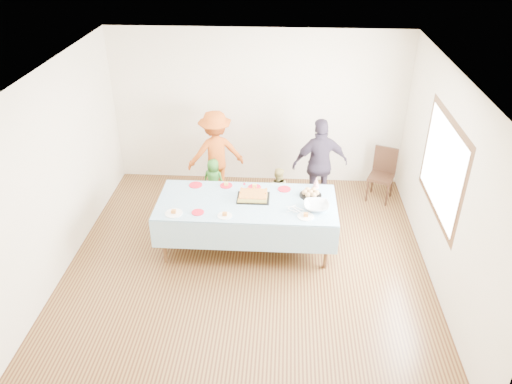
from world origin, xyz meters
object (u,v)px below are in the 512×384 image
party_table (247,205)px  dining_chair (383,171)px  adult_left (216,153)px  birthday_cake (253,196)px

party_table → dining_chair: 2.69m
dining_chair → adult_left: (-2.81, 0.02, 0.24)m
birthday_cake → party_table: bearing=-134.5°
party_table → adult_left: size_ratio=1.68×
party_table → dining_chair: bearing=35.9°
adult_left → dining_chair: bearing=162.0°
party_table → dining_chair: (2.17, 1.57, -0.22)m
birthday_cake → adult_left: bearing=116.0°
party_table → birthday_cake: 0.16m
party_table → birthday_cake: birthday_cake is taller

